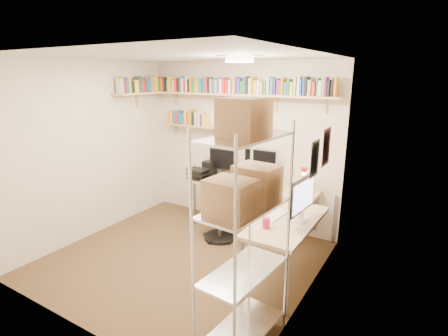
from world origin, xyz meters
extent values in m
plane|color=#48311F|center=(0.00, 0.00, 0.00)|extent=(3.20, 3.20, 0.00)
cube|color=beige|center=(0.00, 1.50, 1.25)|extent=(3.20, 0.04, 2.50)
cube|color=beige|center=(-1.60, 0.00, 1.25)|extent=(0.04, 3.00, 2.50)
cube|color=beige|center=(1.60, 0.00, 1.25)|extent=(0.04, 3.00, 2.50)
cube|color=beige|center=(0.00, -1.50, 1.25)|extent=(3.20, 0.04, 2.50)
cube|color=silver|center=(0.00, 0.00, 2.50)|extent=(3.20, 3.00, 0.04)
cube|color=white|center=(1.59, 0.55, 1.55)|extent=(0.01, 0.30, 0.42)
cube|color=silver|center=(1.59, 0.15, 1.50)|extent=(0.01, 0.28, 0.38)
cylinder|color=#FFEAC6|center=(0.70, 0.20, 2.46)|extent=(0.30, 0.30, 0.06)
cube|color=tan|center=(0.00, 1.38, 2.02)|extent=(3.05, 0.25, 0.03)
cube|color=tan|center=(-1.48, 0.95, 2.02)|extent=(0.25, 1.00, 0.03)
cube|color=tan|center=(-0.85, 1.40, 1.50)|extent=(0.95, 0.20, 0.02)
cube|color=tan|center=(-1.20, 1.44, 1.95)|extent=(0.03, 0.20, 0.20)
cube|color=tan|center=(-0.30, 1.44, 1.95)|extent=(0.03, 0.20, 0.20)
cube|color=tan|center=(0.60, 1.44, 1.95)|extent=(0.03, 0.20, 0.20)
cube|color=tan|center=(1.30, 1.44, 1.95)|extent=(0.03, 0.20, 0.20)
cube|color=red|center=(-1.46, 1.38, 2.15)|extent=(0.04, 0.13, 0.23)
cube|color=#246D30|center=(-1.42, 1.38, 2.13)|extent=(0.02, 0.12, 0.19)
cube|color=#BB7E16|center=(-1.38, 1.38, 2.14)|extent=(0.02, 0.14, 0.21)
cube|color=red|center=(-1.34, 1.38, 2.14)|extent=(0.03, 0.12, 0.20)
cube|color=black|center=(-1.30, 1.38, 2.15)|extent=(0.04, 0.13, 0.23)
cube|color=#2B6783|center=(-1.25, 1.38, 2.13)|extent=(0.03, 0.11, 0.18)
cube|color=yellow|center=(-1.21, 1.38, 2.15)|extent=(0.04, 0.15, 0.23)
cube|color=#BB7E16|center=(-1.16, 1.38, 2.13)|extent=(0.03, 0.11, 0.20)
cube|color=beige|center=(-1.12, 1.38, 2.12)|extent=(0.03, 0.12, 0.18)
cube|color=red|center=(-1.08, 1.38, 2.14)|extent=(0.04, 0.14, 0.20)
cube|color=black|center=(-1.03, 1.38, 2.14)|extent=(0.04, 0.12, 0.22)
cube|color=#2B6783|center=(-0.98, 1.38, 2.15)|extent=(0.02, 0.13, 0.24)
cube|color=beige|center=(-0.95, 1.38, 2.14)|extent=(0.04, 0.11, 0.21)
cube|color=red|center=(-0.91, 1.38, 2.13)|extent=(0.03, 0.12, 0.18)
cube|color=beige|center=(-0.87, 1.38, 2.16)|extent=(0.03, 0.11, 0.24)
cube|color=black|center=(-0.83, 1.38, 2.14)|extent=(0.02, 0.13, 0.20)
cube|color=#BB7E16|center=(-0.79, 1.38, 2.15)|extent=(0.04, 0.11, 0.22)
cube|color=#246D30|center=(-0.74, 1.38, 2.13)|extent=(0.03, 0.12, 0.19)
cube|color=#BB7E16|center=(-0.70, 1.38, 2.14)|extent=(0.03, 0.12, 0.21)
cube|color=yellow|center=(-0.66, 1.38, 2.13)|extent=(0.03, 0.11, 0.20)
cube|color=#2B6783|center=(-0.62, 1.38, 2.14)|extent=(0.03, 0.12, 0.20)
cube|color=#246D30|center=(-0.58, 1.38, 2.14)|extent=(0.03, 0.13, 0.21)
cube|color=#2246B2|center=(-0.54, 1.38, 2.15)|extent=(0.04, 0.11, 0.23)
cube|color=red|center=(-0.49, 1.38, 2.15)|extent=(0.04, 0.12, 0.23)
cube|color=black|center=(-0.44, 1.38, 2.15)|extent=(0.03, 0.12, 0.23)
cube|color=#BB7E16|center=(-0.40, 1.38, 2.14)|extent=(0.04, 0.14, 0.21)
cube|color=#2246B2|center=(-0.35, 1.38, 2.14)|extent=(0.04, 0.14, 0.20)
cube|color=yellow|center=(-0.31, 1.38, 2.13)|extent=(0.03, 0.13, 0.19)
cube|color=#2246B2|center=(-0.28, 1.38, 2.15)|extent=(0.04, 0.12, 0.22)
cube|color=beige|center=(-0.23, 1.38, 2.14)|extent=(0.04, 0.14, 0.21)
cube|color=red|center=(-0.18, 1.38, 2.15)|extent=(0.04, 0.14, 0.23)
cube|color=red|center=(-0.13, 1.38, 2.13)|extent=(0.04, 0.13, 0.20)
cube|color=beige|center=(-0.08, 1.38, 2.13)|extent=(0.04, 0.11, 0.19)
cube|color=#2246B2|center=(-0.04, 1.38, 2.12)|extent=(0.03, 0.12, 0.17)
cube|color=yellow|center=(0.00, 1.38, 2.15)|extent=(0.03, 0.15, 0.23)
cube|color=#651B62|center=(0.04, 1.38, 2.16)|extent=(0.02, 0.12, 0.24)
cube|color=#2246B2|center=(0.08, 1.38, 2.15)|extent=(0.04, 0.14, 0.22)
cube|color=#246D30|center=(0.12, 1.38, 2.12)|extent=(0.03, 0.12, 0.18)
cube|color=#246D30|center=(0.16, 1.38, 2.14)|extent=(0.04, 0.11, 0.21)
cube|color=black|center=(0.21, 1.38, 2.16)|extent=(0.04, 0.15, 0.24)
cube|color=beige|center=(0.25, 1.38, 2.15)|extent=(0.04, 0.12, 0.22)
cube|color=#BB7E16|center=(0.29, 1.38, 2.15)|extent=(0.03, 0.15, 0.24)
cube|color=yellow|center=(0.33, 1.38, 2.13)|extent=(0.04, 0.14, 0.19)
cube|color=beige|center=(0.38, 1.38, 2.13)|extent=(0.04, 0.14, 0.19)
cube|color=tan|center=(0.43, 1.38, 2.12)|extent=(0.04, 0.14, 0.18)
cube|color=#246D30|center=(0.48, 1.38, 2.12)|extent=(0.03, 0.13, 0.18)
cube|color=tan|center=(0.53, 1.38, 2.16)|extent=(0.04, 0.13, 0.25)
cube|color=#2B6783|center=(0.58, 1.38, 2.15)|extent=(0.04, 0.11, 0.23)
cube|color=#651B62|center=(0.63, 1.38, 2.14)|extent=(0.03, 0.14, 0.22)
cube|color=#2246B2|center=(0.66, 1.38, 2.14)|extent=(0.02, 0.11, 0.21)
cube|color=red|center=(0.71, 1.38, 2.13)|extent=(0.03, 0.15, 0.20)
cube|color=#BB7E16|center=(0.74, 1.38, 2.15)|extent=(0.03, 0.15, 0.23)
cube|color=#2B6783|center=(0.78, 1.38, 2.12)|extent=(0.04, 0.12, 0.17)
cube|color=#246D30|center=(0.83, 1.38, 2.14)|extent=(0.03, 0.13, 0.21)
cube|color=yellow|center=(0.87, 1.38, 2.12)|extent=(0.04, 0.12, 0.17)
cube|color=tan|center=(0.91, 1.38, 2.16)|extent=(0.04, 0.13, 0.25)
cube|color=beige|center=(0.96, 1.38, 2.16)|extent=(0.03, 0.12, 0.25)
cube|color=#2246B2|center=(0.99, 1.38, 2.14)|extent=(0.02, 0.13, 0.20)
cube|color=#2246B2|center=(1.03, 1.38, 2.15)|extent=(0.02, 0.12, 0.23)
cube|color=black|center=(1.06, 1.38, 2.16)|extent=(0.03, 0.14, 0.25)
cube|color=tan|center=(1.11, 1.38, 2.14)|extent=(0.04, 0.15, 0.20)
cube|color=red|center=(1.17, 1.38, 2.12)|extent=(0.04, 0.15, 0.18)
cube|color=#246D30|center=(1.21, 1.38, 2.15)|extent=(0.03, 0.11, 0.23)
cube|color=beige|center=(1.25, 1.38, 2.13)|extent=(0.04, 0.15, 0.19)
cube|color=tan|center=(1.29, 1.38, 2.14)|extent=(0.03, 0.13, 0.22)
cube|color=#651B62|center=(1.32, 1.38, 2.16)|extent=(0.02, 0.13, 0.24)
cube|color=black|center=(1.36, 1.38, 2.14)|extent=(0.03, 0.14, 0.20)
cube|color=black|center=(1.40, 1.38, 2.13)|extent=(0.03, 0.14, 0.19)
cube|color=#BB7E16|center=(1.44, 1.38, 2.15)|extent=(0.03, 0.14, 0.24)
cube|color=beige|center=(-1.48, 0.51, 2.14)|extent=(0.12, 0.02, 0.22)
cube|color=#BB7E16|center=(-1.48, 0.55, 2.15)|extent=(0.12, 0.02, 0.23)
cube|color=#651B62|center=(-1.48, 0.58, 2.14)|extent=(0.14, 0.02, 0.20)
cube|color=#2246B2|center=(-1.48, 0.61, 2.15)|extent=(0.12, 0.04, 0.23)
cube|color=yellow|center=(-1.48, 0.65, 2.15)|extent=(0.14, 0.02, 0.23)
cube|color=#246D30|center=(-1.48, 0.69, 2.14)|extent=(0.12, 0.03, 0.20)
cube|color=black|center=(-1.48, 0.73, 2.12)|extent=(0.12, 0.03, 0.18)
cube|color=yellow|center=(-1.48, 0.78, 2.13)|extent=(0.15, 0.04, 0.19)
cube|color=yellow|center=(-1.48, 0.82, 2.13)|extent=(0.14, 0.03, 0.18)
cube|color=#651B62|center=(-1.48, 0.86, 2.14)|extent=(0.14, 0.04, 0.21)
cube|color=#246D30|center=(-1.48, 0.91, 2.16)|extent=(0.14, 0.03, 0.25)
cube|color=red|center=(-1.48, 0.95, 2.13)|extent=(0.14, 0.03, 0.20)
cube|color=#651B62|center=(-1.48, 0.99, 2.15)|extent=(0.14, 0.03, 0.22)
cube|color=#246D30|center=(-1.48, 1.04, 2.14)|extent=(0.15, 0.04, 0.21)
cube|color=#2246B2|center=(-1.48, 1.08, 2.13)|extent=(0.15, 0.03, 0.19)
cube|color=#2B6783|center=(-1.48, 1.12, 2.13)|extent=(0.12, 0.03, 0.20)
cube|color=tan|center=(-1.48, 1.15, 2.16)|extent=(0.11, 0.03, 0.24)
cube|color=#BB7E16|center=(-1.48, 1.19, 2.16)|extent=(0.12, 0.03, 0.25)
cube|color=yellow|center=(-1.48, 1.23, 2.15)|extent=(0.11, 0.03, 0.24)
cube|color=yellow|center=(-1.48, 1.27, 2.16)|extent=(0.13, 0.03, 0.25)
cube|color=#246D30|center=(-1.48, 1.31, 2.13)|extent=(0.14, 0.04, 0.19)
cube|color=tan|center=(-1.48, 1.37, 2.12)|extent=(0.12, 0.04, 0.18)
cube|color=#BB7E16|center=(-1.26, 1.40, 1.61)|extent=(0.03, 0.11, 0.20)
cube|color=yellow|center=(-1.21, 1.40, 1.61)|extent=(0.04, 0.12, 0.20)
cube|color=#651B62|center=(-1.17, 1.40, 1.62)|extent=(0.02, 0.11, 0.21)
cube|color=#2B6783|center=(-1.13, 1.40, 1.62)|extent=(0.03, 0.13, 0.22)
cube|color=red|center=(-1.09, 1.40, 1.61)|extent=(0.03, 0.13, 0.20)
cube|color=#2246B2|center=(-1.05, 1.40, 1.62)|extent=(0.04, 0.12, 0.22)
cube|color=#246D30|center=(-1.01, 1.40, 1.60)|extent=(0.03, 0.12, 0.17)
cube|color=#2B6783|center=(-0.97, 1.40, 1.60)|extent=(0.03, 0.13, 0.18)
cube|color=yellow|center=(-0.92, 1.40, 1.63)|extent=(0.04, 0.12, 0.24)
cube|color=red|center=(-0.88, 1.40, 1.62)|extent=(0.03, 0.12, 0.22)
cube|color=#BB7E16|center=(-0.85, 1.40, 1.63)|extent=(0.02, 0.14, 0.24)
cube|color=#BB7E16|center=(-0.82, 1.40, 1.63)|extent=(0.04, 0.14, 0.24)
cube|color=black|center=(-0.77, 1.40, 1.62)|extent=(0.03, 0.13, 0.21)
cube|color=beige|center=(-0.72, 1.40, 1.62)|extent=(0.04, 0.12, 0.21)
cube|color=#BB7E16|center=(-0.68, 1.40, 1.62)|extent=(0.03, 0.14, 0.21)
cube|color=beige|center=(-0.64, 1.40, 1.63)|extent=(0.03, 0.15, 0.23)
cube|color=#651B62|center=(-0.61, 1.40, 1.61)|extent=(0.03, 0.15, 0.19)
cube|color=yellow|center=(-0.57, 1.40, 1.61)|extent=(0.03, 0.14, 0.19)
cube|color=#D4BB8A|center=(0.39, 1.22, 0.72)|extent=(1.89, 0.60, 0.04)
cube|color=#D4BB8A|center=(1.29, 0.26, 0.72)|extent=(0.60, 1.29, 0.04)
cylinder|color=gray|center=(-0.50, 0.97, 0.35)|extent=(0.04, 0.04, 0.70)
cylinder|color=gray|center=(-0.50, 1.47, 0.35)|extent=(0.04, 0.04, 0.70)
cylinder|color=gray|center=(1.54, 1.47, 0.35)|extent=(0.04, 0.04, 0.70)
cylinder|color=gray|center=(1.05, -0.34, 0.35)|extent=(0.04, 0.04, 0.70)
cylinder|color=gray|center=(1.54, -0.34, 0.35)|extent=(0.04, 0.04, 0.70)
cube|color=gray|center=(0.39, 1.48, 0.40)|extent=(1.79, 0.02, 0.55)
cube|color=silver|center=(0.44, 1.34, 1.06)|extent=(0.55, 0.03, 0.42)
cube|color=black|center=(0.44, 1.32, 1.06)|extent=(0.49, 0.00, 0.36)
cube|color=black|center=(-0.20, 1.34, 1.02)|extent=(0.44, 0.03, 0.34)
cube|color=black|center=(1.43, 0.31, 1.04)|extent=(0.03, 0.58, 0.38)
cube|color=#D5D9FB|center=(1.41, 0.31, 1.04)|extent=(0.00, 0.52, 0.32)
cube|color=white|center=(0.44, 1.04, 0.74)|extent=(0.42, 0.13, 0.01)
cube|color=white|center=(1.15, 0.31, 0.74)|extent=(0.13, 0.40, 0.01)
cylinder|color=#AE1D0E|center=(1.15, 1.22, 0.75)|extent=(0.10, 0.10, 0.02)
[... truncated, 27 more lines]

